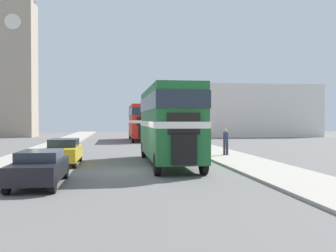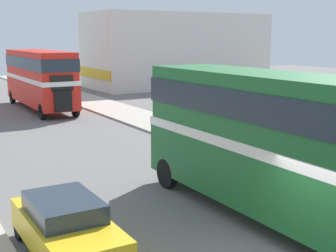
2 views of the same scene
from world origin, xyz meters
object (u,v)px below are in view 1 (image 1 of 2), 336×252
car_parked_mid (64,151)px  church_tower (17,29)px  bus_distant (140,120)px  double_decker_bus (168,120)px  bicycle_on_pavement (207,143)px  car_parked_near (40,167)px  pedestrian_walking (226,140)px

car_parked_mid → church_tower: bearing=107.6°
church_tower → bus_distant: bearing=-35.0°
double_decker_bus → bicycle_on_pavement: 12.85m
bus_distant → car_parked_mid: bus_distant is taller
bus_distant → church_tower: church_tower is taller
double_decker_bus → bus_distant: size_ratio=0.96×
double_decker_bus → church_tower: (-17.58, 37.36, 13.65)m
car_parked_near → pedestrian_walking: pedestrian_walking is taller
double_decker_bus → car_parked_mid: double_decker_bus is taller
church_tower → double_decker_bus: bearing=-64.8°
car_parked_mid → church_tower: (-11.59, 36.64, 15.47)m
car_parked_mid → church_tower: church_tower is taller
double_decker_bus → pedestrian_walking: size_ratio=5.73×
bus_distant → pedestrian_walking: size_ratio=5.98×
car_parked_near → double_decker_bus: bearing=45.7°
car_parked_near → pedestrian_walking: size_ratio=2.35×
double_decker_bus → car_parked_mid: (-5.99, 0.72, -1.82)m
church_tower → bicycle_on_pavement: bearing=-48.6°
double_decker_bus → pedestrian_walking: 6.21m
car_parked_near → bicycle_on_pavement: 20.95m
church_tower → car_parked_mid: bearing=-72.4°
car_parked_near → bicycle_on_pavement: (11.20, 17.71, -0.24)m
pedestrian_walking → bicycle_on_pavement: pedestrian_walking is taller
pedestrian_walking → church_tower: 42.92m
bus_distant → pedestrian_walking: 21.65m
bus_distant → church_tower: (-17.63, 12.37, 13.64)m
double_decker_bus → pedestrian_walking: double_decker_bus is taller
car_parked_near → pedestrian_walking: 14.62m
bus_distant → car_parked_near: bus_distant is taller
bus_distant → car_parked_near: size_ratio=2.55×
bus_distant → car_parked_mid: bearing=-104.0°
double_decker_bus → church_tower: 43.49m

